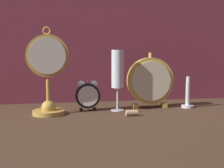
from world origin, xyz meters
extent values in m
plane|color=#422D1E|center=(0.00, 0.00, 0.00)|extent=(4.00, 4.00, 0.00)
cube|color=brown|center=(0.00, 0.33, 0.31)|extent=(1.65, 0.01, 0.61)
cylinder|color=gold|center=(-0.24, 0.08, 0.01)|extent=(0.12, 0.12, 0.02)
sphere|color=gold|center=(-0.24, 0.08, 0.03)|extent=(0.05, 0.05, 0.05)
cylinder|color=gold|center=(-0.24, 0.08, 0.08)|extent=(0.01, 0.01, 0.12)
cylinder|color=gold|center=(-0.24, 0.08, 0.22)|extent=(0.15, 0.02, 0.15)
cylinder|color=beige|center=(-0.24, 0.07, 0.22)|extent=(0.13, 0.00, 0.13)
torus|color=gold|center=(-0.24, 0.08, 0.31)|extent=(0.03, 0.01, 0.03)
cube|color=black|center=(-0.12, 0.12, 0.01)|extent=(0.01, 0.01, 0.01)
cube|color=black|center=(-0.06, 0.12, 0.01)|extent=(0.01, 0.01, 0.01)
cylinder|color=black|center=(-0.09, 0.12, 0.06)|extent=(0.10, 0.03, 0.10)
cylinder|color=silver|center=(-0.09, 0.10, 0.06)|extent=(0.08, 0.00, 0.08)
sphere|color=silver|center=(-0.11, 0.12, 0.10)|extent=(0.03, 0.03, 0.03)
sphere|color=silver|center=(-0.07, 0.12, 0.10)|extent=(0.03, 0.03, 0.03)
cylinder|color=silver|center=(-0.09, 0.12, 0.11)|extent=(0.00, 0.00, 0.02)
cube|color=gold|center=(0.11, 0.14, 0.01)|extent=(0.02, 0.03, 0.02)
cube|color=gold|center=(0.23, 0.14, 0.01)|extent=(0.02, 0.03, 0.02)
cylinder|color=gold|center=(0.17, 0.14, 0.11)|extent=(0.19, 0.04, 0.19)
cylinder|color=beige|center=(0.17, 0.12, 0.11)|extent=(0.16, 0.00, 0.16)
cylinder|color=gold|center=(0.17, 0.14, 0.22)|extent=(0.01, 0.01, 0.02)
cylinder|color=silver|center=(0.03, 0.10, 0.00)|extent=(0.05, 0.05, 0.01)
cylinder|color=silver|center=(0.03, 0.10, 0.05)|extent=(0.01, 0.01, 0.08)
cylinder|color=white|center=(0.03, 0.10, 0.16)|extent=(0.05, 0.05, 0.15)
cylinder|color=#DBC675|center=(0.03, 0.10, 0.14)|extent=(0.04, 0.04, 0.10)
cylinder|color=silver|center=(0.32, 0.11, 0.01)|extent=(0.05, 0.05, 0.01)
cylinder|color=silver|center=(0.32, 0.11, 0.06)|extent=(0.02, 0.02, 0.10)
cylinder|color=silver|center=(0.32, 0.11, 0.12)|extent=(0.02, 0.02, 0.02)
cylinder|color=tan|center=(0.06, 0.00, 0.01)|extent=(0.04, 0.02, 0.02)
camera|label=1|loc=(-0.21, -1.08, 0.24)|focal=50.00mm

